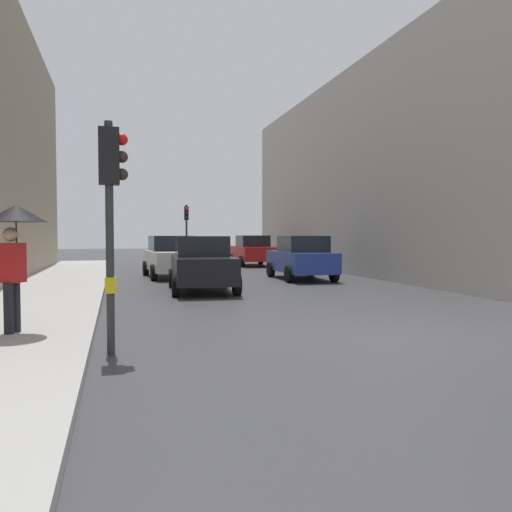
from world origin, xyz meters
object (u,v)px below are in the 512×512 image
(traffic_light_far_median, at_px, (186,223))
(car_red_sedan, at_px, (252,251))
(traffic_light_near_left, at_px, (111,194))
(pedestrian_with_umbrella, at_px, (15,233))
(car_white_compact, at_px, (171,257))
(car_blue_van, at_px, (301,258))
(car_dark_suv, at_px, (202,264))

(traffic_light_far_median, xyz_separation_m, car_red_sedan, (3.41, -3.00, -1.64))
(traffic_light_near_left, bearing_deg, pedestrian_with_umbrella, 140.01)
(car_white_compact, xyz_separation_m, pedestrian_with_umbrella, (-3.83, -12.55, 0.96))
(car_white_compact, relative_size, car_blue_van, 1.01)
(car_red_sedan, xyz_separation_m, car_white_compact, (-5.38, -7.05, 0.00))
(car_dark_suv, relative_size, car_white_compact, 1.00)
(traffic_light_near_left, relative_size, car_dark_suv, 0.81)
(car_red_sedan, xyz_separation_m, car_blue_van, (-0.40, -9.40, 0.00))
(car_blue_van, bearing_deg, car_dark_suv, -144.90)
(traffic_light_far_median, xyz_separation_m, car_white_compact, (-1.97, -10.04, -1.64))
(car_red_sedan, relative_size, car_white_compact, 0.98)
(traffic_light_far_median, distance_m, car_dark_suv, 15.76)
(traffic_light_far_median, height_order, car_dark_suv, traffic_light_far_median)
(traffic_light_far_median, height_order, car_red_sedan, traffic_light_far_median)
(traffic_light_near_left, xyz_separation_m, car_red_sedan, (7.64, 20.91, -1.53))
(car_white_compact, height_order, pedestrian_with_umbrella, pedestrian_with_umbrella)
(traffic_light_far_median, distance_m, pedestrian_with_umbrella, 23.34)
(car_white_compact, distance_m, car_blue_van, 5.51)
(car_blue_van, distance_m, pedestrian_with_umbrella, 13.51)
(traffic_light_far_median, distance_m, car_white_compact, 10.37)
(pedestrian_with_umbrella, bearing_deg, traffic_light_near_left, -39.99)
(car_blue_van, xyz_separation_m, pedestrian_with_umbrella, (-8.81, -10.20, 0.96))
(car_red_sedan, distance_m, car_dark_suv, 13.53)
(traffic_light_near_left, relative_size, pedestrian_with_umbrella, 1.63)
(car_blue_van, height_order, pedestrian_with_umbrella, pedestrian_with_umbrella)
(car_dark_suv, height_order, pedestrian_with_umbrella, pedestrian_with_umbrella)
(traffic_light_near_left, distance_m, car_dark_suv, 8.87)
(traffic_light_far_median, xyz_separation_m, car_dark_suv, (-1.54, -15.60, -1.64))
(pedestrian_with_umbrella, bearing_deg, car_white_compact, 73.03)
(traffic_light_far_median, relative_size, pedestrian_with_umbrella, 1.71)
(traffic_light_far_median, bearing_deg, car_dark_suv, -95.63)
(traffic_light_near_left, height_order, car_red_sedan, traffic_light_near_left)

